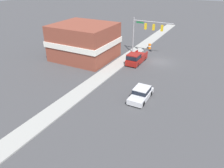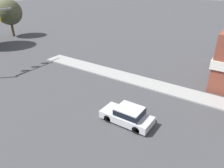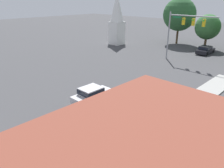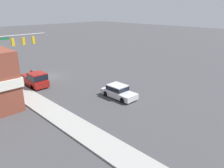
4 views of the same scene
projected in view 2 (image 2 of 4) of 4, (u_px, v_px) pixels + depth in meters
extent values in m
cylinder|color=black|center=(108.00, 118.00, 18.08)|extent=(0.22, 0.66, 0.66)
cylinder|color=black|center=(118.00, 109.00, 19.28)|extent=(0.22, 0.66, 0.66)
cylinder|color=black|center=(136.00, 130.00, 16.75)|extent=(0.22, 0.66, 0.66)
cylinder|color=black|center=(145.00, 119.00, 17.95)|extent=(0.22, 0.66, 0.66)
cube|color=silver|center=(127.00, 117.00, 17.94)|extent=(1.84, 4.30, 0.63)
cube|color=silver|center=(130.00, 112.00, 17.52)|extent=(1.69, 2.06, 0.67)
cube|color=black|center=(130.00, 112.00, 17.52)|extent=(1.71, 2.14, 0.47)
cylinder|color=#4C3823|center=(13.00, 30.00, 42.55)|extent=(0.44, 0.44, 2.45)
sphere|color=#4C4C33|center=(9.00, 12.00, 41.04)|extent=(4.69, 4.69, 4.69)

